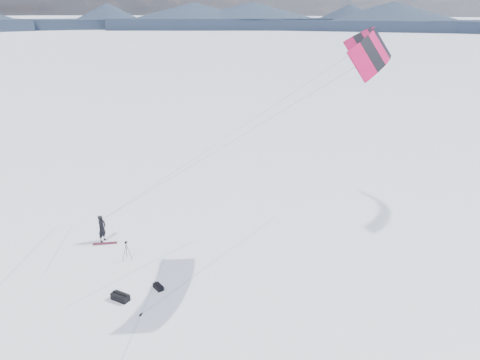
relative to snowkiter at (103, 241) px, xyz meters
The scene contains 9 objects.
ground 2.42m from the snowkiter, 57.64° to the right, with size 1800.00×1800.00×0.00m, color white.
horizon_hills 4.33m from the snowkiter, 57.64° to the right, with size 704.00×704.42×8.77m.
snow_tracks 2.37m from the snowkiter, 93.41° to the right, with size 13.93×10.25×0.01m.
snowkiter is the anchor object (origin of this frame).
snowboard 0.41m from the snowkiter, 31.48° to the right, with size 1.44×0.27×0.04m, color maroon.
tripod 3.08m from the snowkiter, 19.07° to the right, with size 0.57×0.56×1.14m.
gear_bag_a 6.67m from the snowkiter, 38.15° to the right, with size 0.91×0.43×0.41m.
gear_bag_b 6.70m from the snowkiter, 21.45° to the right, with size 0.71×0.54×0.29m.
power_kite 18.73m from the snowkiter, 19.10° to the left, with size 15.41×7.97×11.18m.
Camera 1 is at (18.59, -16.05, 13.36)m, focal length 35.00 mm.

